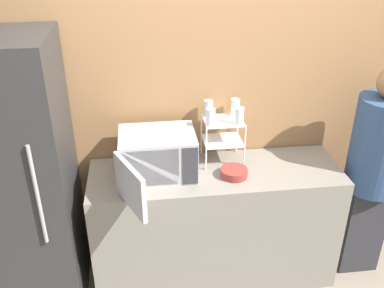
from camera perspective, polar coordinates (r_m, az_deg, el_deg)
name	(u,v)px	position (r m, az deg, el deg)	size (l,w,h in m)	color
wall_back	(209,103)	(3.09, 2.33, 5.54)	(8.00, 0.06, 2.60)	#9E7047
counter	(214,224)	(3.24, 3.01, -10.62)	(1.75, 0.57, 0.92)	gray
microwave	(156,156)	(2.86, -4.78, -1.55)	(0.53, 0.75, 0.30)	#ADADB2
dish_rack	(223,132)	(3.00, 4.12, 1.66)	(0.28, 0.24, 0.32)	white
glass_front_left	(211,117)	(2.86, 2.49, 3.62)	(0.06, 0.06, 0.12)	silver
glass_back_right	(235,107)	(3.02, 5.77, 4.92)	(0.06, 0.06, 0.12)	silver
glass_front_right	(239,116)	(2.89, 6.30, 3.75)	(0.06, 0.06, 0.12)	silver
glass_back_left	(208,108)	(2.99, 2.20, 4.77)	(0.06, 0.06, 0.12)	silver
bowl	(234,173)	(2.92, 5.63, -3.83)	(0.18, 0.18, 0.05)	maroon
person	(374,166)	(3.31, 23.13, -2.77)	(0.39, 0.39, 1.64)	#2D2D33
refrigerator	(15,183)	(3.01, -22.48, -4.77)	(0.71, 0.65, 1.91)	#2D2D2D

